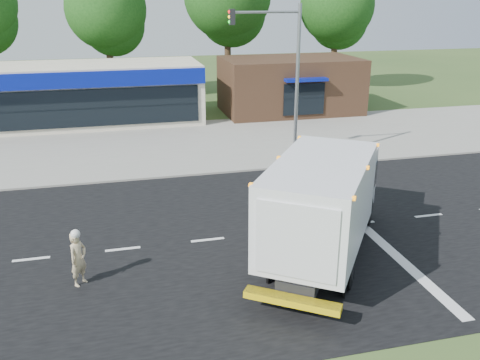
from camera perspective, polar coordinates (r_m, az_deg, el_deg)
The scene contains 11 objects.
ground at distance 19.18m, azimuth 5.24°, elevation -5.78°, with size 120.00×120.00×0.00m, color #385123.
road_asphalt at distance 19.18m, azimuth 5.24°, elevation -5.77°, with size 60.00×14.00×0.02m, color black.
sidewalk at distance 26.48m, azimuth -0.48°, elevation 1.82°, with size 60.00×2.40×0.12m, color gray.
parking_apron at distance 31.94m, azimuth -2.90°, elevation 4.88°, with size 60.00×9.00×0.02m, color gray.
lane_markings at distance 18.52m, azimuth 10.58°, elevation -6.99°, with size 55.20×7.00×0.01m.
ems_box_truck at distance 16.76m, azimuth 9.54°, elevation -2.05°, with size 6.75×8.20×3.65m.
emergency_worker at distance 16.17m, azimuth -17.71°, elevation -8.32°, with size 0.72×0.75×1.83m.
retail_strip_mall at distance 36.90m, azimuth -18.84°, elevation 9.09°, with size 18.00×6.20×4.00m.
brown_storefront at distance 38.98m, azimuth 5.63°, elevation 10.56°, with size 10.00×6.70×4.00m.
traffic_signal_pole at distance 25.47m, azimuth 5.09°, elevation 12.26°, with size 3.51×0.25×8.00m.
background_trees at distance 44.74m, azimuth -7.89°, elevation 18.60°, with size 36.77×7.39×12.10m.
Camera 1 is at (-5.81, -16.29, 8.30)m, focal length 38.00 mm.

